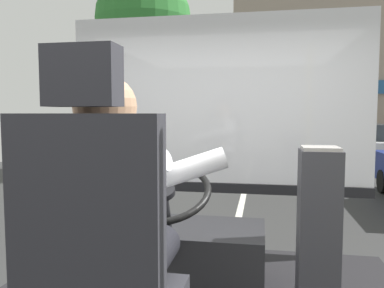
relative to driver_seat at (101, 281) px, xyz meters
The scene contains 11 objects.
ground 9.28m from the driver_seat, 89.07° to the left, with size 18.00×44.00×0.06m.
driver_seat is the anchor object (origin of this frame).
bus_driver 0.22m from the driver_seat, 90.00° to the left, with size 0.80×0.59×0.79m.
steering_console 1.26m from the driver_seat, 90.00° to the left, with size 1.10×0.99×0.85m.
fare_box 1.37m from the driver_seat, 51.62° to the left, with size 0.22×0.23×0.95m.
windshield_panel 2.08m from the driver_seat, 85.76° to the left, with size 2.50×0.08×1.48m.
street_tree 10.74m from the driver_seat, 106.64° to the left, with size 2.80×2.80×5.88m.
shop_building 21.01m from the driver_seat, 77.36° to the left, with size 10.90×6.09×7.33m.
parked_car_white 13.06m from the driver_seat, 72.99° to the left, with size 1.78×4.14×1.42m.
parked_car_red 17.75m from the driver_seat, 76.30° to the left, with size 1.98×4.24×1.30m.
parked_car_charcoal 22.27m from the driver_seat, 79.36° to the left, with size 1.94×4.49×1.24m.
Camera 1 is at (0.37, -1.56, 1.78)m, focal length 35.75 mm.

